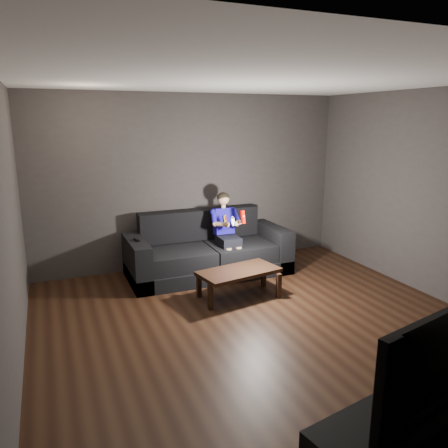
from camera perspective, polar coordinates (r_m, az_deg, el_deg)
name	(u,v)px	position (r m, az deg, el deg)	size (l,w,h in m)	color
floor	(264,327)	(5.12, 5.20, -13.27)	(5.00, 5.00, 0.00)	black
back_wall	(192,181)	(6.95, -4.15, 5.60)	(5.00, 0.04, 2.70)	#393431
left_wall	(6,234)	(4.16, -26.57, -1.15)	(0.04, 5.00, 2.70)	#393431
right_wall	(440,196)	(6.23, 26.38, 3.32)	(0.04, 5.00, 2.70)	#393431
ceiling	(269,78)	(4.59, 5.95, 18.43)	(5.00, 5.00, 0.02)	white
sofa	(208,254)	(6.65, -2.15, -3.99)	(2.40, 1.04, 0.93)	black
child	(226,225)	(6.56, 0.28, -0.15)	(0.44, 0.55, 1.09)	black
wii_remote_red	(243,217)	(6.17, 2.51, 0.92)	(0.06, 0.08, 0.19)	#D70900
nunchuk_white	(233,221)	(6.12, 1.14, 0.41)	(0.06, 0.09, 0.14)	white
wii_remote_black	(137,240)	(6.19, -11.33, -2.05)	(0.06, 0.15, 0.03)	black
coffee_table	(239,274)	(5.76, 1.95, -6.50)	(1.13, 0.71, 0.38)	black
media_console	(410,442)	(3.36, 23.13, -24.74)	(1.54, 0.44, 0.55)	black
tv	(420,356)	(3.03, 24.24, -15.46)	(1.18, 0.16, 0.68)	black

